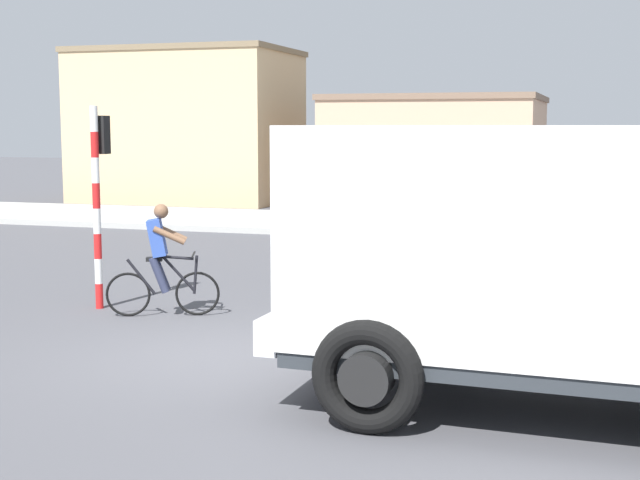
{
  "coord_description": "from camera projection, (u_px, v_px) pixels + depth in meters",
  "views": [
    {
      "loc": [
        4.52,
        -10.25,
        2.9
      ],
      "look_at": [
        0.48,
        2.5,
        1.2
      ],
      "focal_mm": 50.77,
      "sensor_mm": 36.0,
      "label": 1
    }
  ],
  "objects": [
    {
      "name": "building_corner_left",
      "position": [
        188.0,
        126.0,
        34.7
      ],
      "size": [
        7.96,
        5.38,
        5.76
      ],
      "color": "#D1B284",
      "rests_on": "ground"
    },
    {
      "name": "cyclist",
      "position": [
        161.0,
        260.0,
        13.73
      ],
      "size": [
        1.62,
        0.75,
        1.72
      ],
      "color": "black",
      "rests_on": "ground"
    },
    {
      "name": "ground_plane",
      "position": [
        224.0,
        357.0,
        11.41
      ],
      "size": [
        120.0,
        120.0,
        0.0
      ],
      "primitive_type": "plane",
      "color": "#4C4C51"
    },
    {
      "name": "sidewalk_far",
      "position": [
        435.0,
        227.0,
        25.29
      ],
      "size": [
        80.0,
        5.0,
        0.16
      ],
      "primitive_type": "cube",
      "color": "#ADADA8",
      "rests_on": "ground"
    },
    {
      "name": "traffic_light_pole",
      "position": [
        98.0,
        178.0,
        14.23
      ],
      "size": [
        0.24,
        0.43,
        3.2
      ],
      "color": "red",
      "rests_on": "ground"
    },
    {
      "name": "truck_foreground",
      "position": [
        556.0,
        250.0,
        9.03
      ],
      "size": [
        5.5,
        2.98,
        2.9
      ],
      "color": "white",
      "rests_on": "ground"
    },
    {
      "name": "building_mid_block",
      "position": [
        438.0,
        151.0,
        32.64
      ],
      "size": [
        7.3,
        6.93,
        3.94
      ],
      "color": "tan",
      "rests_on": "ground"
    }
  ]
}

